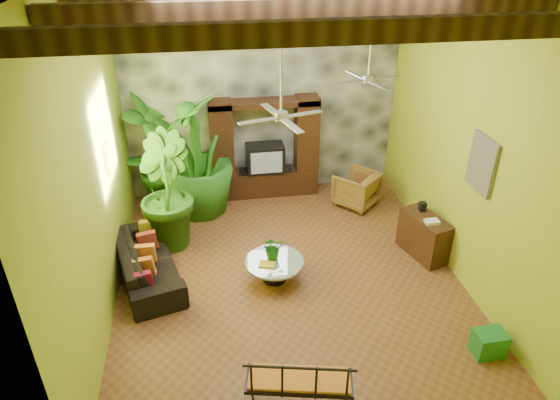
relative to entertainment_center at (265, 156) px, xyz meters
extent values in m
plane|color=brown|center=(0.00, -3.14, -0.97)|extent=(7.00, 7.00, 0.00)
cube|color=gold|center=(0.00, 0.36, 1.53)|extent=(6.00, 0.02, 5.00)
cube|color=gold|center=(-3.00, -3.14, 1.53)|extent=(0.02, 7.00, 5.00)
cube|color=gold|center=(3.00, -3.14, 1.53)|extent=(0.02, 7.00, 5.00)
cube|color=#383B40|center=(0.00, 0.30, 1.53)|extent=(5.98, 0.10, 4.98)
cube|color=#3B2513|center=(0.00, -5.74, 3.81)|extent=(5.95, 0.16, 0.22)
cube|color=#3B2513|center=(0.00, -4.44, 3.81)|extent=(5.95, 0.16, 0.22)
cube|color=black|center=(0.00, 0.00, -0.67)|extent=(2.40, 0.50, 0.60)
cube|color=black|center=(-0.95, 0.00, 0.33)|extent=(0.50, 0.48, 2.00)
cube|color=black|center=(0.95, 0.00, 0.33)|extent=(0.50, 0.48, 2.00)
cube|color=black|center=(0.00, 0.00, 1.23)|extent=(2.40, 0.48, 0.12)
cube|color=black|center=(0.00, -0.02, -0.05)|extent=(0.85, 0.52, 0.62)
cube|color=#8C99A8|center=(0.00, -0.29, -0.05)|extent=(0.70, 0.02, 0.50)
cylinder|color=#BBBBC1|center=(-0.20, -3.54, 3.13)|extent=(0.04, 0.04, 1.80)
cylinder|color=#BBBBC1|center=(-0.20, -3.54, 2.23)|extent=(0.18, 0.18, 0.12)
cube|color=#BBBBC1|center=(0.15, -3.44, 2.21)|extent=(0.58, 0.26, 0.01)
cube|color=#BBBBC1|center=(-0.29, -3.19, 2.21)|extent=(0.26, 0.58, 0.01)
cube|color=#BBBBC1|center=(-0.55, -3.63, 2.21)|extent=(0.58, 0.26, 0.01)
cube|color=#BBBBC1|center=(-0.11, -3.88, 2.21)|extent=(0.26, 0.58, 0.01)
cylinder|color=#BBBBC1|center=(1.60, -1.94, 3.13)|extent=(0.04, 0.04, 1.80)
cylinder|color=#BBBBC1|center=(1.60, -1.94, 2.23)|extent=(0.18, 0.18, 0.12)
cube|color=#BBBBC1|center=(1.95, -1.84, 2.21)|extent=(0.58, 0.26, 0.01)
cube|color=#BBBBC1|center=(1.51, -1.59, 2.21)|extent=(0.26, 0.58, 0.01)
cube|color=#BBBBC1|center=(1.25, -2.03, 2.21)|extent=(0.58, 0.26, 0.01)
cube|color=#BBBBC1|center=(1.69, -2.28, 2.21)|extent=(0.26, 0.58, 0.01)
cube|color=gold|center=(-2.96, -2.14, 1.13)|extent=(0.06, 0.32, 0.55)
cube|color=teal|center=(2.96, -3.74, 1.33)|extent=(0.06, 0.70, 0.90)
imported|color=black|center=(-2.49, -2.75, -0.63)|extent=(1.47, 2.48, 0.68)
imported|color=olive|center=(1.94, -0.82, -0.58)|extent=(1.19, 1.20, 0.78)
imported|color=#215D18|center=(-2.42, 0.01, 0.31)|extent=(1.51, 1.62, 2.55)
imported|color=#285C18|center=(-2.15, -1.68, 0.17)|extent=(1.44, 1.56, 2.27)
imported|color=#276A1C|center=(-1.50, -0.55, 0.39)|extent=(1.84, 1.84, 2.72)
cylinder|color=black|center=(-0.27, -3.20, -0.79)|extent=(0.44, 0.44, 0.36)
cylinder|color=#A9B4B1|center=(-0.27, -3.20, -0.59)|extent=(1.04, 1.04, 0.04)
imported|color=#20651A|center=(-0.27, -3.10, -0.35)|extent=(0.46, 0.42, 0.43)
cube|color=yellow|center=(-0.41, -3.29, -0.55)|extent=(0.31, 0.26, 0.03)
cube|color=black|center=(-0.34, -5.87, -0.52)|extent=(1.45, 0.74, 0.06)
cube|color=orange|center=(-0.34, -5.87, -0.48)|extent=(1.37, 0.68, 0.06)
cube|color=black|center=(-0.34, -6.12, -0.25)|extent=(1.36, 0.33, 0.54)
cube|color=#3D1D13|center=(2.65, -2.88, -0.55)|extent=(0.74, 1.12, 0.82)
cube|color=#1E7134|center=(2.61, -5.42, -0.77)|extent=(0.46, 0.35, 0.39)
camera|label=1|loc=(-1.28, -10.21, 4.71)|focal=32.00mm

